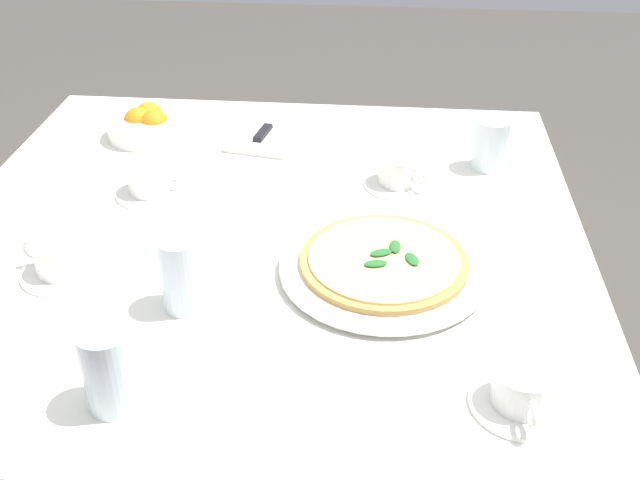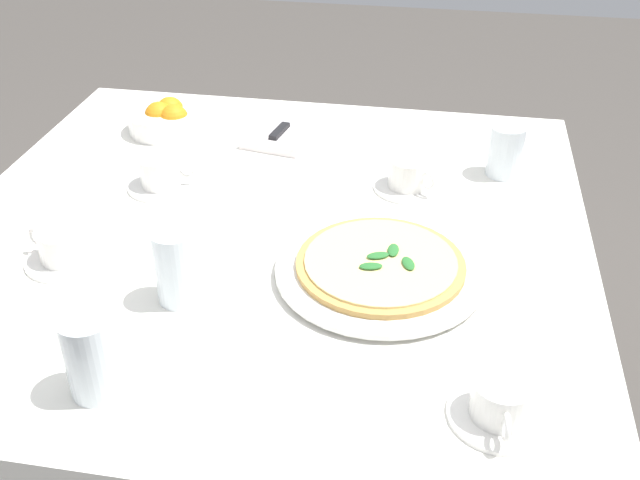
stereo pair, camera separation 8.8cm
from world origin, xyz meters
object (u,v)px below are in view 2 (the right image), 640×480
coffee_cup_far_right (501,402)px  water_glass_near_left (505,154)px  coffee_cup_near_right (63,248)px  citrus_bowl (165,119)px  pizza (381,263)px  napkin_folded (288,129)px  pizza_plate (380,270)px  water_glass_center_back (177,269)px  coffee_cup_right_edge (161,174)px  coffee_cup_far_left (409,175)px  dinner_knife (288,122)px  water_glass_left_edge (93,360)px

coffee_cup_far_right → water_glass_near_left: water_glass_near_left is taller
coffee_cup_near_right → citrus_bowl: citrus_bowl is taller
pizza → napkin_folded: pizza is taller
coffee_cup_far_right → pizza_plate: bearing=33.1°
pizza → napkin_folded: size_ratio=1.11×
water_glass_center_back → citrus_bowl: (0.57, 0.23, -0.03)m
coffee_cup_right_edge → coffee_cup_far_left: (0.08, -0.46, -0.00)m
water_glass_center_back → water_glass_near_left: water_glass_center_back is taller
water_glass_near_left → coffee_cup_far_left: bearing=116.9°
pizza_plate → citrus_bowl: size_ratio=2.22×
coffee_cup_near_right → napkin_folded: (0.54, -0.26, -0.02)m
coffee_cup_near_right → dinner_knife: coffee_cup_near_right is taller
citrus_bowl → coffee_cup_right_edge: bearing=-161.9°
coffee_cup_near_right → water_glass_center_back: (-0.06, -0.22, 0.03)m
pizza_plate → citrus_bowl: 0.70m
water_glass_near_left → citrus_bowl: 0.73m
water_glass_center_back → water_glass_left_edge: bearing=168.7°
napkin_folded → dinner_knife: 0.01m
coffee_cup_near_right → water_glass_near_left: water_glass_near_left is taller
coffee_cup_near_right → coffee_cup_far_left: 0.63m
coffee_cup_far_left → coffee_cup_far_right: coffee_cup_far_left is taller
napkin_folded → citrus_bowl: 0.27m
coffee_cup_far_right → napkin_folded: (0.77, 0.43, -0.02)m
dinner_knife → coffee_cup_right_edge: bearing=156.7°
coffee_cup_near_right → coffee_cup_far_left: coffee_cup_far_left is taller
pizza_plate → napkin_folded: 0.56m
water_glass_left_edge → water_glass_center_back: (0.20, -0.04, 0.00)m
coffee_cup_right_edge → coffee_cup_near_right: bearing=165.2°
water_glass_near_left → dinner_knife: bearing=75.7°
pizza → water_glass_near_left: water_glass_near_left is taller
pizza → dinner_knife: 0.56m
pizza → water_glass_left_edge: bearing=133.3°
coffee_cup_near_right → water_glass_left_edge: bearing=-146.6°
water_glass_left_edge → water_glass_center_back: bearing=-11.3°
pizza → water_glass_near_left: size_ratio=2.63×
coffee_cup_far_right → water_glass_near_left: (0.66, -0.02, 0.02)m
citrus_bowl → coffee_cup_far_left: bearing=-107.3°
water_glass_left_edge → coffee_cup_far_left: bearing=-30.3°
citrus_bowl → pizza_plate: bearing=-131.6°
coffee_cup_right_edge → pizza: bearing=-116.3°
coffee_cup_far_left → napkin_folded: coffee_cup_far_left is taller
napkin_folded → dinner_knife: (0.00, -0.00, 0.01)m
coffee_cup_right_edge → citrus_bowl: (0.24, 0.08, -0.00)m
pizza_plate → water_glass_near_left: bearing=-27.6°
citrus_bowl → water_glass_left_edge: bearing=-166.5°
napkin_folded → coffee_cup_near_right: bearing=165.5°
coffee_cup_right_edge → napkin_folded: (0.28, -0.19, -0.02)m
coffee_cup_far_left → citrus_bowl: size_ratio=0.87×
napkin_folded → pizza_plate: bearing=-142.2°
coffee_cup_right_edge → dinner_knife: coffee_cup_right_edge is taller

